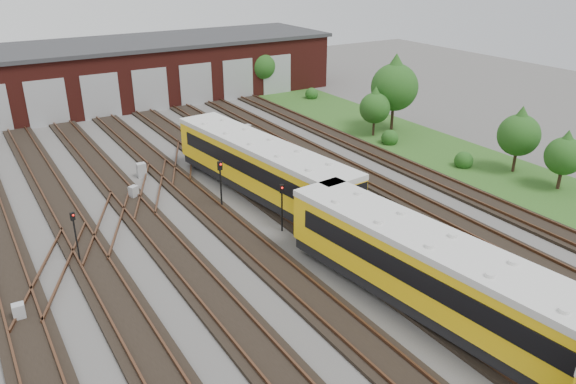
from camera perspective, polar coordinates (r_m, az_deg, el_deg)
ground at (r=30.36m, az=2.39°, el=-7.02°), size 120.00×120.00×0.00m
track_network at (r=30.65m, az=1.51°, el=-6.46°), size 30.40×70.00×0.33m
maintenance_shed at (r=64.50m, az=-18.19°, el=11.36°), size 51.00×12.50×6.35m
grass_verge at (r=48.76m, az=14.50°, el=4.27°), size 8.00×55.00×0.05m
metro_train at (r=25.93m, az=14.92°, el=-8.21°), size 4.81×49.01×3.47m
signal_mast_0 at (r=31.33m, az=-20.82°, el=-3.75°), size 0.25×0.24×2.95m
signal_mast_1 at (r=32.59m, az=-0.62°, el=-0.98°), size 0.29×0.28×2.97m
signal_mast_2 at (r=43.09m, az=-7.63°, el=4.85°), size 0.23×0.22×2.86m
signal_mast_3 at (r=35.58m, az=-6.87°, el=1.36°), size 0.31×0.29×3.27m
relay_cabinet_0 at (r=28.35m, az=-25.65°, el=-10.98°), size 0.55×0.47×0.87m
relay_cabinet_1 at (r=42.47m, az=-14.67°, el=2.15°), size 0.67×0.57×1.07m
relay_cabinet_2 at (r=38.89m, az=-15.40°, el=-0.04°), size 0.68×0.63×0.90m
relay_cabinet_3 at (r=47.12m, az=-9.43°, el=4.70°), size 0.64×0.54×1.05m
relay_cabinet_4 at (r=50.78m, az=-4.18°, el=6.29°), size 0.72×0.66×0.99m
tree_0 at (r=65.72m, az=-2.80°, el=13.05°), size 3.41×3.41×5.66m
tree_1 at (r=50.49m, az=8.83°, el=8.79°), size 2.71×2.71×4.50m
tree_2 at (r=52.16m, az=10.81°, el=10.97°), size 4.25×4.25×7.04m
tree_3 at (r=42.57m, az=26.33°, el=3.69°), size 2.60×2.60×4.31m
tree_4 at (r=44.51m, az=22.47°, el=5.82°), size 3.07×3.07×5.09m
bush_0 at (r=45.05m, az=17.45°, el=3.30°), size 1.43×1.43×1.43m
bush_1 at (r=49.07m, az=10.32°, el=5.64°), size 1.47×1.47×1.47m
bush_2 at (r=63.90m, az=2.42°, el=10.09°), size 1.44×1.44×1.44m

